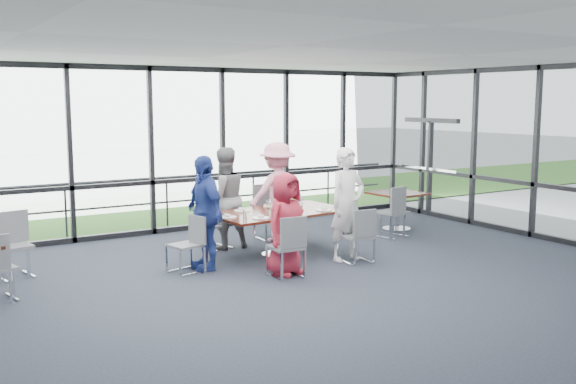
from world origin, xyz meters
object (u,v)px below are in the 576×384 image
diner_near_right (347,204)px  diner_far_left (224,198)px  chair_main_fr (270,213)px  chair_spare_lb (14,247)px  side_table_right (397,198)px  chair_main_nl (286,247)px  diner_far_right (277,192)px  chair_main_nr (356,236)px  main_table (279,217)px  chair_main_end (185,245)px  chair_main_fl (216,225)px  diner_near_left (286,224)px  chair_spare_r (393,212)px  diner_end (205,213)px

diner_near_right → diner_far_left: 2.22m
chair_main_fr → chair_spare_lb: 4.48m
side_table_right → chair_main_nl: size_ratio=1.11×
diner_far_right → chair_main_nr: bearing=95.8°
main_table → chair_main_nr: 1.35m
side_table_right → chair_main_nr: (-2.31, -1.69, -0.22)m
diner_near_right → chair_main_end: size_ratio=2.18×
chair_main_nl → chair_main_fl: 2.20m
diner_near_left → chair_main_fl: size_ratio=1.80×
diner_far_left → chair_spare_r: (3.08, -0.85, -0.40)m
diner_near_right → diner_far_left: size_ratio=1.03×
diner_near_left → diner_far_right: size_ratio=0.84×
chair_spare_r → main_table: bearing=169.2°
side_table_right → main_table: bearing=-168.6°
side_table_right → diner_far_left: bearing=174.9°
chair_main_nl → chair_spare_r: size_ratio=0.94×
side_table_right → chair_main_end: size_ratio=1.19×
diner_end → chair_spare_lb: size_ratio=1.88×
chair_main_nl → chair_main_nr: size_ratio=1.05×
chair_spare_r → diner_far_left: bearing=151.6°
diner_near_right → diner_end: (-2.18, 0.67, -0.04)m
chair_main_nl → chair_main_nr: 1.41m
main_table → chair_spare_lb: 4.05m
diner_near_right → chair_main_fr: size_ratio=1.85×
diner_near_right → diner_end: diner_near_right is taller
diner_end → chair_main_nl: 1.39m
diner_near_left → chair_main_nr: diner_near_left is taller
side_table_right → diner_far_left: diner_far_left is taller
diner_near_left → diner_far_left: bearing=70.9°
diner_near_left → diner_far_left: 2.02m
side_table_right → chair_main_fl: bearing=174.5°
main_table → chair_spare_lb: chair_spare_lb is taller
chair_main_fr → chair_spare_r: bearing=152.2°
side_table_right → chair_spare_r: 0.79m
chair_main_nl → side_table_right: bearing=29.2°
diner_near_right → chair_main_fl: bearing=125.2°
side_table_right → diner_end: (-4.51, -0.79, 0.23)m
diner_far_left → diner_end: diner_far_left is taller
chair_main_fl → diner_far_right: bearing=163.9°
side_table_right → chair_main_fl: (-3.78, 0.36, -0.22)m
diner_end → chair_main_nr: 2.42m
side_table_right → diner_near_left: size_ratio=0.66×
main_table → chair_main_end: size_ratio=2.81×
diner_near_left → chair_main_end: bearing=125.1°
chair_main_nr → diner_near_left: bearing=-172.8°
diner_far_left → chair_main_nr: (1.34, -2.01, -0.45)m
chair_main_end → chair_main_nl: bearing=35.1°
main_table → diner_near_left: bearing=-120.7°
diner_far_left → chair_spare_lb: diner_far_left is taller
diner_far_right → chair_main_nl: bearing=61.5°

